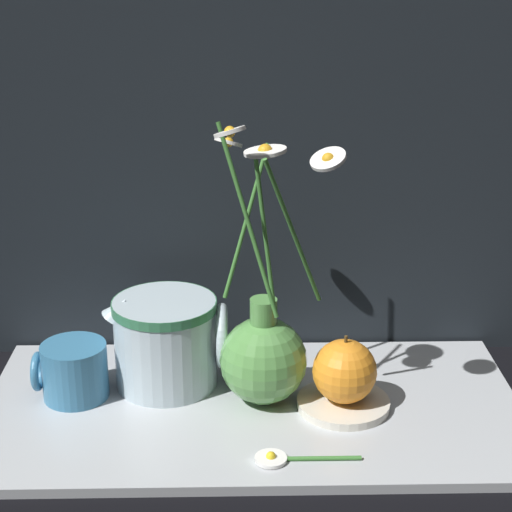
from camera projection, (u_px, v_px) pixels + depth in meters
name	position (u px, v px, depth m)	size (l,w,h in m)	color
ground_plane	(253.00, 413.00, 1.06)	(6.00, 6.00, 0.00)	black
shelf	(253.00, 408.00, 1.06)	(0.66, 0.34, 0.01)	#B2B7BC
vase_with_flowers	(263.00, 352.00, 1.04)	(0.16, 0.17, 0.36)	#59994C
yellow_mug	(73.00, 371.00, 1.06)	(0.09, 0.08, 0.07)	teal
ceramic_pitcher	(167.00, 338.00, 1.08)	(0.16, 0.13, 0.13)	silver
saucer_plate	(343.00, 403.00, 1.05)	(0.11, 0.11, 0.01)	silver
orange_fruit	(345.00, 371.00, 1.03)	(0.08, 0.08, 0.09)	orange
loose_daisy	(284.00, 458.00, 0.94)	(0.12, 0.04, 0.01)	#3D7A33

